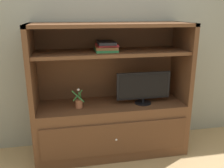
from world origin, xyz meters
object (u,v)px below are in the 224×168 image
tv_monitor (144,87)px  magazine_stack (106,46)px  media_console (111,114)px  potted_plant (79,103)px

tv_monitor → magazine_stack: magazine_stack is taller
media_console → potted_plant: bearing=-170.3°
magazine_stack → media_console: bearing=4.0°
media_console → potted_plant: 0.42m
media_console → magazine_stack: 0.80m
magazine_stack → tv_monitor: bearing=-9.1°
potted_plant → magazine_stack: 0.69m
tv_monitor → magazine_stack: bearing=170.9°
tv_monitor → magazine_stack: (-0.42, 0.07, 0.47)m
media_console → potted_plant: (-0.37, -0.06, 0.19)m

